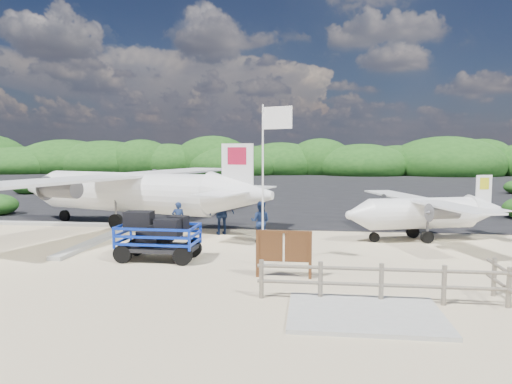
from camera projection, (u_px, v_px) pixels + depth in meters
ground at (196, 252)px, 17.04m from camera, size 160.00×160.00×0.00m
asphalt_apron at (269, 187)px, 46.69m from camera, size 90.00×50.00×0.04m
lagoon at (1, 238)px, 19.60m from camera, size 9.00×7.00×0.40m
walkway_pad at (365, 316)px, 10.45m from camera, size 3.50×2.50×0.10m
vegetation_band at (284, 174)px, 71.40m from camera, size 124.00×8.00×4.40m
fence at (381, 303)px, 11.38m from camera, size 6.40×2.00×1.10m
baggage_cart at (159, 260)px, 15.79m from camera, size 2.98×1.76×1.46m
flagpole at (263, 266)px, 15.00m from camera, size 1.14×0.83×5.24m
signboard at (284, 278)px, 13.58m from camera, size 1.78×0.19×1.46m
crew_a at (178, 219)px, 19.87m from camera, size 0.64×0.50×1.55m
crew_b at (260, 221)px, 18.84m from camera, size 0.89×0.73×1.69m
crew_c at (222, 214)px, 20.43m from camera, size 1.21×0.88×1.90m
aircraft_large at (450, 202)px, 33.42m from camera, size 21.54×21.54×5.17m
aircraft_small at (209, 185)px, 49.40m from camera, size 8.99×8.99×2.60m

